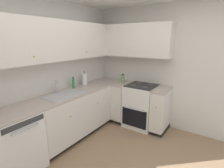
{
  "coord_description": "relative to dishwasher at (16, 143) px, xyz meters",
  "views": [
    {
      "loc": [
        -1.71,
        -0.94,
        1.88
      ],
      "look_at": [
        0.96,
        0.86,
        1.04
      ],
      "focal_mm": 27.62,
      "sensor_mm": 36.0,
      "label": 1
    }
  ],
  "objects": [
    {
      "name": "paper_towel_roll",
      "position": [
        1.63,
        0.16,
        0.6
      ],
      "size": [
        0.11,
        0.11,
        0.31
      ],
      "color": "white",
      "rests_on": "countertop_back"
    },
    {
      "name": "countertop_back",
      "position": [
        1.12,
        0.0,
        0.46
      ],
      "size": [
        2.84,
        0.6,
        0.03
      ],
      "primitive_type": "cube",
      "color": "#B7A89E",
      "rests_on": "lower_cabinets_back"
    },
    {
      "name": "oven_range",
      "position": [
        2.26,
        -0.9,
        0.02
      ],
      "size": [
        0.68,
        0.62,
        1.07
      ],
      "color": "white",
      "rests_on": "ground_plane"
    },
    {
      "name": "dishwasher",
      "position": [
        0.0,
        0.0,
        0.0
      ],
      "size": [
        0.6,
        0.63,
        0.88
      ],
      "color": "white",
      "rests_on": "ground_plane"
    },
    {
      "name": "countertop_right",
      "position": [
        2.24,
        -0.88,
        0.46
      ],
      "size": [
        0.6,
        1.18,
        0.03
      ],
      "color": "#B7A89E",
      "rests_on": "lower_cabinets_right"
    },
    {
      "name": "upper_cabinets_back",
      "position": [
        0.96,
        0.14,
        1.41
      ],
      "size": [
        2.52,
        0.34,
        0.68
      ],
      "color": "silver"
    },
    {
      "name": "lower_cabinets_right",
      "position": [
        2.24,
        -0.88,
        0.0
      ],
      "size": [
        0.62,
        1.18,
        0.88
      ],
      "color": "silver",
      "rests_on": "ground_plane"
    },
    {
      "name": "oil_bottle",
      "position": [
        2.24,
        -0.44,
        0.57
      ],
      "size": [
        0.08,
        0.08,
        0.21
      ],
      "color": "#729E66",
      "rests_on": "countertop_right"
    },
    {
      "name": "sink",
      "position": [
        0.9,
        -0.03,
        0.43
      ],
      "size": [
        0.68,
        0.4,
        0.1
      ],
      "color": "#B7B7BC",
      "rests_on": "countertop_back"
    },
    {
      "name": "faucet",
      "position": [
        0.91,
        0.18,
        0.61
      ],
      "size": [
        0.07,
        0.16,
        0.23
      ],
      "color": "silver",
      "rests_on": "countertop_back"
    },
    {
      "name": "wall_back",
      "position": [
        0.68,
        0.33,
        0.84
      ],
      "size": [
        3.82,
        0.05,
        2.56
      ],
      "primitive_type": "cube",
      "color": "silver",
      "rests_on": "ground_plane"
    },
    {
      "name": "lower_cabinets_back",
      "position": [
        1.12,
        0.0,
        0.0
      ],
      "size": [
        1.64,
        0.62,
        0.88
      ],
      "color": "silver",
      "rests_on": "ground_plane"
    },
    {
      "name": "upper_cabinets_right",
      "position": [
        2.38,
        -0.57,
        1.41
      ],
      "size": [
        0.32,
        1.73,
        0.68
      ],
      "color": "silver"
    },
    {
      "name": "soap_bottle",
      "position": [
        1.33,
        0.18,
        0.58
      ],
      "size": [
        0.05,
        0.05,
        0.23
      ],
      "color": "#338C4C",
      "rests_on": "countertop_back"
    },
    {
      "name": "wall_right",
      "position": [
        2.57,
        -1.41,
        0.84
      ],
      "size": [
        0.05,
        3.52,
        2.56
      ],
      "primitive_type": "cube",
      "color": "silver",
      "rests_on": "ground_plane"
    }
  ]
}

